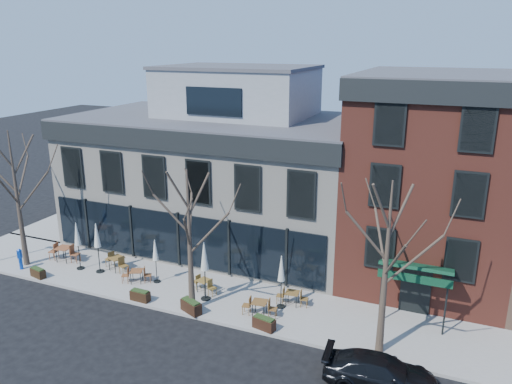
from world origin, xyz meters
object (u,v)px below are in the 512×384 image
at_px(cafe_set_0, 64,252).
at_px(umbrella_0, 77,237).
at_px(call_box, 20,258).
at_px(parked_sedan, 381,373).

distance_m(cafe_set_0, umbrella_0, 2.21).
relative_size(call_box, cafe_set_0, 0.62).
height_order(cafe_set_0, umbrella_0, umbrella_0).
height_order(parked_sedan, cafe_set_0, parked_sedan).
xyz_separation_m(parked_sedan, umbrella_0, (-17.55, 3.54, 1.50)).
bearing_deg(umbrella_0, cafe_set_0, 162.57).
height_order(call_box, cafe_set_0, call_box).
distance_m(parked_sedan, call_box, 20.77).
bearing_deg(parked_sedan, call_box, 79.47).
bearing_deg(call_box, umbrella_0, 23.50).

